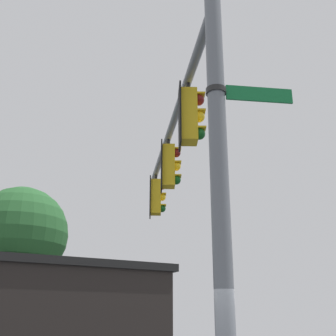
{
  "coord_description": "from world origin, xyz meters",
  "views": [
    {
      "loc": [
        5.61,
        -0.82,
        2.05
      ],
      "look_at": [
        -4.91,
        -0.54,
        5.78
      ],
      "focal_mm": 48.73,
      "sensor_mm": 36.0,
      "label": 1
    }
  ],
  "objects_px": {
    "traffic_light_nearest_pole": "(190,116)",
    "traffic_light_mid_inner": "(169,166)",
    "street_name_sign": "(238,93)",
    "traffic_light_mid_outer": "(157,197)"
  },
  "relations": [
    {
      "from": "street_name_sign",
      "to": "traffic_light_mid_inner",
      "type": "bearing_deg",
      "value": -170.27
    },
    {
      "from": "traffic_light_mid_inner",
      "to": "traffic_light_mid_outer",
      "type": "bearing_deg",
      "value": -173.76
    },
    {
      "from": "traffic_light_mid_outer",
      "to": "traffic_light_mid_inner",
      "type": "bearing_deg",
      "value": 6.24
    },
    {
      "from": "traffic_light_nearest_pole",
      "to": "traffic_light_mid_inner",
      "type": "distance_m",
      "value": 2.78
    },
    {
      "from": "traffic_light_mid_inner",
      "to": "street_name_sign",
      "type": "relative_size",
      "value": 1.05
    },
    {
      "from": "traffic_light_nearest_pole",
      "to": "traffic_light_mid_inner",
      "type": "bearing_deg",
      "value": -173.76
    },
    {
      "from": "traffic_light_nearest_pole",
      "to": "street_name_sign",
      "type": "height_order",
      "value": "traffic_light_nearest_pole"
    },
    {
      "from": "traffic_light_mid_outer",
      "to": "traffic_light_nearest_pole",
      "type": "bearing_deg",
      "value": 6.24
    },
    {
      "from": "traffic_light_nearest_pole",
      "to": "street_name_sign",
      "type": "bearing_deg",
      "value": 14.4
    },
    {
      "from": "street_name_sign",
      "to": "traffic_light_nearest_pole",
      "type": "bearing_deg",
      "value": -165.6
    }
  ]
}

